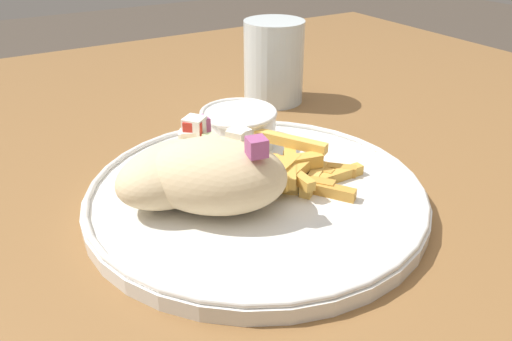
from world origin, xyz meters
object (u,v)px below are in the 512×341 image
pita_sandwich_near (216,174)px  water_glass (274,66)px  sauce_ramekin (239,125)px  fries_pile (295,171)px  pita_sandwich_far (182,169)px  plate (256,193)px

pita_sandwich_near → water_glass: water_glass is taller
pita_sandwich_near → sauce_ramekin: (0.08, 0.10, -0.01)m
pita_sandwich_near → sauce_ramekin: pita_sandwich_near is taller
fries_pile → water_glass: 0.26m
pita_sandwich_near → fries_pile: (0.08, 0.00, -0.02)m
fries_pile → sauce_ramekin: (-0.00, 0.10, 0.01)m
pita_sandwich_far → water_glass: 0.30m
plate → sauce_ramekin: (0.03, 0.10, 0.03)m
pita_sandwich_far → sauce_ramekin: 0.12m
sauce_ramekin → pita_sandwich_far: bearing=-143.8°
pita_sandwich_far → sauce_ramekin: size_ratio=1.60×
plate → water_glass: (0.16, 0.22, 0.04)m
pita_sandwich_far → water_glass: water_glass is taller
plate → pita_sandwich_near: pita_sandwich_near is taller
pita_sandwich_near → fries_pile: bearing=38.5°
plate → water_glass: size_ratio=2.83×
sauce_ramekin → pita_sandwich_near: bearing=-127.9°
pita_sandwich_far → fries_pile: (0.10, -0.03, -0.02)m
plate → fries_pile: size_ratio=2.24×
pita_sandwich_near → fries_pile: 0.09m
plate → pita_sandwich_far: pita_sandwich_far is taller
fries_pile → plate: bearing=170.2°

